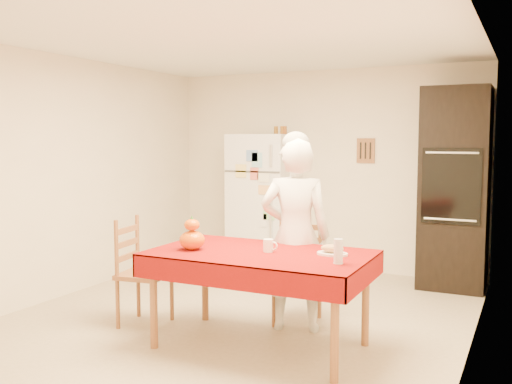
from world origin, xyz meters
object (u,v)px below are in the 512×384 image
Objects in this scene: chair_left at (138,267)px; bread_plate at (332,254)px; coffee_mug at (268,245)px; wine_glass at (338,251)px; pumpkin_lower at (192,240)px; dining_table at (260,261)px; oven_cabinet at (455,189)px; refrigerator at (264,202)px; chair_far at (299,265)px; seated_woman at (295,235)px.

bread_plate is at bearing -95.28° from chair_left.
coffee_mug is 0.57× the size of wine_glass.
wine_glass is at bearing 0.93° from pumpkin_lower.
coffee_mug is 0.64m from wine_glass.
coffee_mug is (0.06, 0.03, 0.12)m from dining_table.
pumpkin_lower is at bearing -114.13° from chair_left.
dining_table is (-1.13, -2.57, -0.41)m from oven_cabinet.
pumpkin_lower is (0.62, -2.68, -0.01)m from refrigerator.
coffee_mug is 0.42× the size of bread_plate.
refrigerator is at bearing 114.52° from dining_table.
pumpkin_lower is (0.69, -0.20, 0.33)m from chair_left.
refrigerator is 2.75m from pumpkin_lower.
chair_far is 0.58× the size of seated_woman.
wine_glass is at bearing -63.59° from bread_plate.
coffee_mug is at bearing 26.89° from dining_table.
chair_left is at bearing -177.03° from bread_plate.
wine_glass reaches higher than bread_plate.
chair_far is (-1.10, -1.82, -0.59)m from oven_cabinet.
coffee_mug reaches higher than dining_table.
dining_table is at bearing 168.67° from wine_glass.
refrigerator is 8.30× the size of pumpkin_lower.
bread_plate is (0.54, 0.13, 0.08)m from dining_table.
wine_glass is at bearing -55.49° from refrigerator.
coffee_mug is (-0.03, -0.48, -0.01)m from seated_woman.
pumpkin_lower is at bearing -165.01° from bread_plate.
seated_woman is at bearing 80.12° from dining_table.
dining_table is 1.79× the size of chair_left.
oven_cabinet is 2.32m from seated_woman.
bread_plate is (1.07, 0.29, -0.07)m from pumpkin_lower.
refrigerator is 1.00× the size of dining_table.
wine_glass is (1.83, -2.66, -0.00)m from refrigerator.
dining_table is at bearing -113.75° from oven_cabinet.
chair_far reaches higher than coffee_mug.
refrigerator reaches higher than dining_table.
chair_far is at bearing 58.45° from pumpkin_lower.
refrigerator reaches higher than seated_woman.
oven_cabinet is at bearing 58.66° from pumpkin_lower.
bread_plate is (0.46, -0.38, -0.05)m from seated_woman.
oven_cabinet is at bearing 1.18° from refrigerator.
refrigerator reaches higher than wine_glass.
pumpkin_lower is (-0.58, -0.18, 0.03)m from coffee_mug.
wine_glass is (1.89, -0.18, 0.34)m from chair_left.
dining_table is 0.71m from wine_glass.
bread_plate is at bearing 11.99° from coffee_mug.
dining_table is 1.79× the size of chair_far.
coffee_mug is at bearing 69.25° from seated_woman.
oven_cabinet is (2.28, 0.05, 0.25)m from refrigerator.
coffee_mug is at bearing -64.19° from refrigerator.
oven_cabinet is at bearing 45.86° from chair_far.
bread_plate is (1.76, 0.09, 0.26)m from chair_left.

